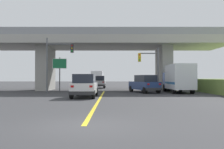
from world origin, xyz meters
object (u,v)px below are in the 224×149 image
at_px(sedan_oncoming, 99,82).
at_px(highway_sign, 59,66).
at_px(traffic_signal_nearside, 151,64).
at_px(box_truck, 178,78).
at_px(traffic_signal_farside, 55,58).
at_px(semi_truck_distant, 97,78).
at_px(suv_lead, 85,86).
at_px(suv_crossing, 144,84).

relative_size(sedan_oncoming, highway_sign, 1.06).
bearing_deg(traffic_signal_nearside, box_truck, 3.81).
relative_size(traffic_signal_farside, semi_truck_distant, 0.86).
xyz_separation_m(box_truck, semi_truck_distant, (-10.69, 23.81, -0.05)).
distance_m(sedan_oncoming, semi_truck_distant, 11.03).
bearing_deg(highway_sign, traffic_signal_nearside, -17.32).
bearing_deg(traffic_signal_farside, suv_lead, -55.46).
bearing_deg(traffic_signal_farside, box_truck, 3.19).
bearing_deg(suv_lead, traffic_signal_farside, 124.54).
bearing_deg(suv_lead, box_truck, 32.98).
bearing_deg(traffic_signal_nearside, suv_crossing, 153.18).
bearing_deg(box_truck, sedan_oncoming, 127.06).
bearing_deg(traffic_signal_farside, highway_sign, 95.82).
bearing_deg(box_truck, traffic_signal_farside, -176.81).
bearing_deg(semi_truck_distant, suv_crossing, -73.86).
bearing_deg(box_truck, semi_truck_distant, 114.18).
distance_m(suv_lead, traffic_signal_farside, 7.50).
bearing_deg(sedan_oncoming, highway_sign, -115.82).
xyz_separation_m(sedan_oncoming, highway_sign, (-4.63, -9.56, 2.18)).
height_order(box_truck, highway_sign, highway_sign).
bearing_deg(traffic_signal_farside, sedan_oncoming, 72.82).
xyz_separation_m(sedan_oncoming, traffic_signal_nearside, (6.58, -13.06, 2.22)).
bearing_deg(traffic_signal_farside, traffic_signal_nearside, 3.01).
height_order(sedan_oncoming, traffic_signal_farside, traffic_signal_farside).
relative_size(box_truck, traffic_signal_nearside, 1.30).
height_order(suv_lead, highway_sign, highway_sign).
bearing_deg(semi_truck_distant, highway_sign, -100.05).
relative_size(suv_crossing, highway_sign, 1.19).
bearing_deg(traffic_signal_farside, suv_crossing, 5.28).
height_order(traffic_signal_farside, highway_sign, traffic_signal_farside).
bearing_deg(sedan_oncoming, traffic_signal_nearside, -63.26).
bearing_deg(sedan_oncoming, box_truck, -52.94).
bearing_deg(highway_sign, suv_lead, -66.04).
xyz_separation_m(box_truck, highway_sign, (-14.33, 3.29, 1.54)).
relative_size(traffic_signal_nearside, semi_truck_distant, 0.71).
xyz_separation_m(suv_crossing, traffic_signal_farside, (-10.07, -0.93, 2.89)).
distance_m(traffic_signal_nearside, semi_truck_distant, 25.24).
distance_m(box_truck, semi_truck_distant, 26.10).
relative_size(box_truck, semi_truck_distant, 0.92).
height_order(traffic_signal_nearside, semi_truck_distant, traffic_signal_nearside).
height_order(suv_crossing, traffic_signal_farside, traffic_signal_farside).
xyz_separation_m(sedan_oncoming, semi_truck_distant, (-0.99, 10.97, 0.60)).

